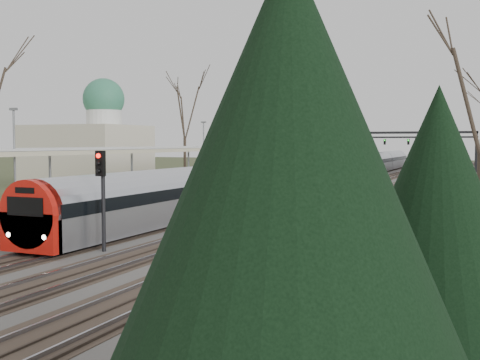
# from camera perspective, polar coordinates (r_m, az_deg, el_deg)

# --- Properties ---
(track_bed) EXTENTS (24.00, 160.00, 0.22)m
(track_bed) POSITION_cam_1_polar(r_m,az_deg,el_deg) (64.60, 11.42, -0.35)
(track_bed) COLOR #474442
(track_bed) RESTS_ON ground
(platform) EXTENTS (3.50, 69.00, 1.00)m
(platform) POSITION_cam_1_polar(r_m,az_deg,el_deg) (51.02, -3.03, -0.83)
(platform) COLOR #9E9B93
(platform) RESTS_ON ground
(canopy) EXTENTS (4.10, 50.00, 3.11)m
(canopy) POSITION_cam_1_polar(r_m,az_deg,el_deg) (46.88, -5.50, 2.97)
(canopy) COLOR slate
(canopy) RESTS_ON platform
(dome_building) EXTENTS (10.00, 8.00, 10.30)m
(dome_building) POSITION_cam_1_polar(r_m,az_deg,el_deg) (58.03, -14.11, 2.79)
(dome_building) COLOR beige
(dome_building) RESTS_ON ground
(signal_gantry) EXTENTS (21.00, 0.59, 6.08)m
(signal_gantry) POSITION_cam_1_polar(r_m,az_deg,el_deg) (94.00, 15.27, 3.76)
(signal_gantry) COLOR black
(signal_gantry) RESTS_ON ground
(evergreen_clump) EXTENTS (5.90, 7.10, 6.50)m
(evergreen_clump) POSITION_cam_1_polar(r_m,az_deg,el_deg) (7.16, 9.79, -5.68)
(evergreen_clump) COLOR #2D231C
(evergreen_clump) RESTS_ON ground
(tree_west_far) EXTENTS (5.50, 5.50, 11.33)m
(tree_west_far) POSITION_cam_1_polar(r_m,az_deg,el_deg) (63.96, -5.27, 6.80)
(tree_west_far) COLOR #2D231C
(tree_west_far) RESTS_ON ground
(train_near) EXTENTS (2.62, 90.21, 3.05)m
(train_near) POSITION_cam_1_polar(r_m,az_deg,el_deg) (64.17, 8.83, 0.92)
(train_near) COLOR #B1B4BC
(train_near) RESTS_ON ground
(train_far) EXTENTS (2.62, 75.21, 3.05)m
(train_far) POSITION_cam_1_polar(r_m,az_deg,el_deg) (116.65, 18.90, 1.95)
(train_far) COLOR #B1B4BC
(train_far) RESTS_ON ground
(signal_post) EXTENTS (0.35, 0.45, 4.10)m
(signal_post) POSITION_cam_1_polar(r_m,az_deg,el_deg) (24.22, -12.95, -0.52)
(signal_post) COLOR black
(signal_post) RESTS_ON ground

